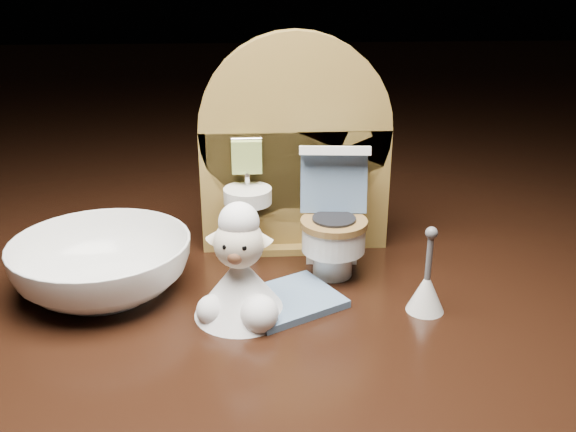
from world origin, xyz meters
name	(u,v)px	position (x,y,z in m)	size (l,w,h in m)	color
backdrop_panel	(294,158)	(0.00, 0.06, 0.07)	(0.13, 0.05, 0.15)	olive
toy_toilet	(333,226)	(0.02, 0.03, 0.03)	(0.05, 0.06, 0.08)	white
bath_mat	(288,300)	(-0.01, -0.02, 0.00)	(0.06, 0.05, 0.00)	slate
toilet_brush	(426,289)	(0.07, -0.03, 0.01)	(0.02, 0.02, 0.05)	white
plush_lamb	(240,277)	(-0.04, -0.03, 0.02)	(0.06, 0.06, 0.07)	white
ceramic_bowl	(102,266)	(-0.12, 0.00, 0.02)	(0.11, 0.11, 0.03)	white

